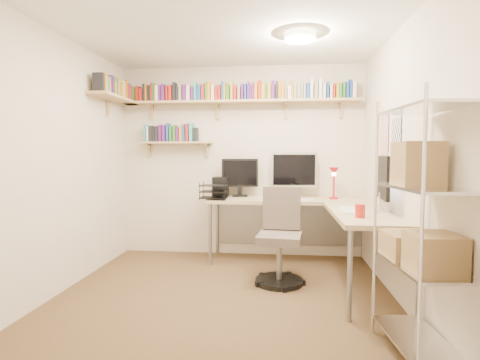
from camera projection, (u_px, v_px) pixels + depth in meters
The scene contains 6 objects.
ground at pixel (225, 295), 3.59m from camera, with size 3.20×3.20×0.00m, color #4B3520.
room_shell at pixel (225, 133), 3.49m from camera, with size 3.24×3.04×2.52m.
wall_shelves at pixel (206, 101), 4.78m from camera, with size 3.12×1.09×0.80m.
corner_desk at pixel (295, 202), 4.41m from camera, with size 2.11×2.06×1.37m.
office_chair at pixel (280, 243), 3.93m from camera, with size 0.52×0.53×1.00m.
wire_rack at pixel (421, 221), 2.41m from camera, with size 0.43×0.78×1.73m.
Camera 1 is at (0.50, -3.48, 1.35)m, focal length 28.00 mm.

